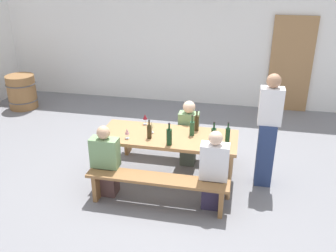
{
  "coord_description": "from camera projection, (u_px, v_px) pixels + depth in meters",
  "views": [
    {
      "loc": [
        1.02,
        -4.81,
        3.07
      ],
      "look_at": [
        0.0,
        0.0,
        0.9
      ],
      "focal_mm": 39.21,
      "sensor_mm": 36.0,
      "label": 1
    }
  ],
  "objects": [
    {
      "name": "seated_guest_near_0",
      "position": [
        106.0,
        163.0,
        5.18
      ],
      "size": [
        0.39,
        0.24,
        1.07
      ],
      "rotation": [
        0.0,
        0.0,
        1.57
      ],
      "color": "#513633",
      "rests_on": "ground"
    },
    {
      "name": "wine_barrel",
      "position": [
        22.0,
        92.0,
        8.43
      ],
      "size": [
        0.67,
        0.67,
        0.77
      ],
      "color": "olive",
      "rests_on": "ground"
    },
    {
      "name": "wine_bottle_5",
      "position": [
        197.0,
        123.0,
        5.54
      ],
      "size": [
        0.07,
        0.07,
        0.32
      ],
      "color": "#332814",
      "rests_on": "tasting_table"
    },
    {
      "name": "wine_bottle_4",
      "position": [
        169.0,
        137.0,
        5.1
      ],
      "size": [
        0.08,
        0.08,
        0.33
      ],
      "color": "#143319",
      "rests_on": "tasting_table"
    },
    {
      "name": "tasting_table",
      "position": [
        168.0,
        140.0,
        5.46
      ],
      "size": [
        2.05,
        0.82,
        0.75
      ],
      "color": "#9E7247",
      "rests_on": "ground"
    },
    {
      "name": "back_wall",
      "position": [
        201.0,
        35.0,
        8.33
      ],
      "size": [
        14.0,
        0.2,
        3.2
      ],
      "primitive_type": "cube",
      "color": "white",
      "rests_on": "ground"
    },
    {
      "name": "wine_glass_2",
      "position": [
        145.0,
        117.0,
        5.76
      ],
      "size": [
        0.07,
        0.07,
        0.17
      ],
      "color": "silver",
      "rests_on": "tasting_table"
    },
    {
      "name": "wine_bottle_0",
      "position": [
        228.0,
        136.0,
        5.12
      ],
      "size": [
        0.06,
        0.06,
        0.33
      ],
      "color": "#143319",
      "rests_on": "tasting_table"
    },
    {
      "name": "bench_near",
      "position": [
        157.0,
        184.0,
        4.96
      ],
      "size": [
        1.95,
        0.3,
        0.45
      ],
      "color": "olive",
      "rests_on": "ground"
    },
    {
      "name": "seated_guest_far_0",
      "position": [
        188.0,
        134.0,
        5.98
      ],
      "size": [
        0.32,
        0.24,
        1.11
      ],
      "rotation": [
        0.0,
        0.0,
        -1.57
      ],
      "color": "#4A5244",
      "rests_on": "ground"
    },
    {
      "name": "ground_plane",
      "position": [
        168.0,
        179.0,
        5.74
      ],
      "size": [
        24.0,
        24.0,
        0.0
      ],
      "primitive_type": "plane",
      "color": "slate"
    },
    {
      "name": "bench_far",
      "position": [
        177.0,
        139.0,
        6.23
      ],
      "size": [
        1.95,
        0.3,
        0.45
      ],
      "color": "olive",
      "rests_on": "ground"
    },
    {
      "name": "wine_glass_0",
      "position": [
        127.0,
        132.0,
        5.29
      ],
      "size": [
        0.07,
        0.07,
        0.16
      ],
      "color": "silver",
      "rests_on": "tasting_table"
    },
    {
      "name": "wine_glass_1",
      "position": [
        152.0,
        125.0,
        5.47
      ],
      "size": [
        0.07,
        0.07,
        0.18
      ],
      "color": "silver",
      "rests_on": "tasting_table"
    },
    {
      "name": "wine_bottle_3",
      "position": [
        214.0,
        136.0,
        5.1
      ],
      "size": [
        0.07,
        0.07,
        0.35
      ],
      "color": "#143319",
      "rests_on": "tasting_table"
    },
    {
      "name": "wine_bottle_1",
      "position": [
        192.0,
        128.0,
        5.39
      ],
      "size": [
        0.07,
        0.07,
        0.31
      ],
      "color": "#234C2D",
      "rests_on": "tasting_table"
    },
    {
      "name": "seated_guest_near_1",
      "position": [
        214.0,
        172.0,
        4.88
      ],
      "size": [
        0.37,
        0.24,
        1.13
      ],
      "rotation": [
        0.0,
        0.0,
        1.57
      ],
      "color": "#332B47",
      "rests_on": "ground"
    },
    {
      "name": "wine_bottle_2",
      "position": [
        149.0,
        131.0,
        5.3
      ],
      "size": [
        0.07,
        0.07,
        0.29
      ],
      "color": "#332814",
      "rests_on": "tasting_table"
    },
    {
      "name": "standing_host",
      "position": [
        268.0,
        133.0,
        5.29
      ],
      "size": [
        0.33,
        0.24,
        1.72
      ],
      "rotation": [
        0.0,
        0.0,
        3.14
      ],
      "color": "navy",
      "rests_on": "ground"
    },
    {
      "name": "wooden_door",
      "position": [
        291.0,
        65.0,
        8.04
      ],
      "size": [
        0.9,
        0.06,
        2.1
      ],
      "primitive_type": "cube",
      "color": "#9E7247",
      "rests_on": "ground"
    }
  ]
}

